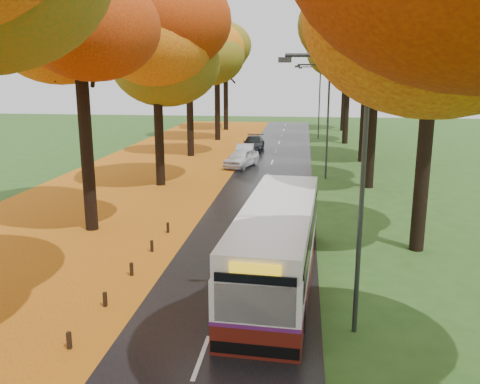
% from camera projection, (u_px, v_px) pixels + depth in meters
% --- Properties ---
extents(road, '(6.50, 90.00, 0.04)m').
position_uv_depth(road, '(261.00, 193.00, 31.91)').
color(road, black).
rests_on(road, ground).
extents(centre_line, '(0.12, 90.00, 0.01)m').
position_uv_depth(centre_line, '(261.00, 192.00, 31.91)').
color(centre_line, silver).
rests_on(centre_line, road).
extents(leaf_verge, '(12.00, 90.00, 0.02)m').
position_uv_depth(leaf_verge, '(123.00, 189.00, 33.00)').
color(leaf_verge, maroon).
rests_on(leaf_verge, ground).
extents(leaf_drift, '(0.90, 90.00, 0.01)m').
position_uv_depth(leaf_drift, '(213.00, 191.00, 32.28)').
color(leaf_drift, orange).
rests_on(leaf_drift, road).
extents(trees_left, '(9.20, 74.00, 13.88)m').
position_uv_depth(trees_left, '(154.00, 38.00, 32.55)').
color(trees_left, black).
rests_on(trees_left, ground).
extents(trees_right, '(9.30, 74.20, 13.96)m').
position_uv_depth(trees_right, '(384.00, 33.00, 30.64)').
color(trees_right, black).
rests_on(trees_right, ground).
extents(bollard_row, '(0.11, 23.51, 0.52)m').
position_uv_depth(bollard_row, '(46.00, 367.00, 12.72)').
color(bollard_row, black).
rests_on(bollard_row, ground).
extents(streetlamp_near, '(2.45, 0.18, 8.00)m').
position_uv_depth(streetlamp_near, '(354.00, 175.00, 13.94)').
color(streetlamp_near, '#333538').
rests_on(streetlamp_near, ground).
extents(streetlamp_mid, '(2.45, 0.18, 8.00)m').
position_uv_depth(streetlamp_mid, '(324.00, 112.00, 35.17)').
color(streetlamp_mid, '#333538').
rests_on(streetlamp_mid, ground).
extents(streetlamp_far, '(2.45, 0.18, 8.00)m').
position_uv_depth(streetlamp_far, '(317.00, 96.00, 56.39)').
color(streetlamp_far, '#333538').
rests_on(streetlamp_far, ground).
extents(bus, '(3.07, 10.88, 2.83)m').
position_uv_depth(bus, '(277.00, 242.00, 18.22)').
color(bus, '#55160D').
rests_on(bus, road).
extents(car_white, '(2.84, 4.54, 1.44)m').
position_uv_depth(car_white, '(241.00, 158.00, 40.31)').
color(car_white, white).
rests_on(car_white, road).
extents(car_silver, '(1.68, 4.26, 1.38)m').
position_uv_depth(car_silver, '(245.00, 153.00, 43.00)').
color(car_silver, '#ACAFB4').
rests_on(car_silver, road).
extents(car_dark, '(1.92, 4.70, 1.36)m').
position_uv_depth(car_dark, '(253.00, 143.00, 48.65)').
color(car_dark, black).
rests_on(car_dark, road).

